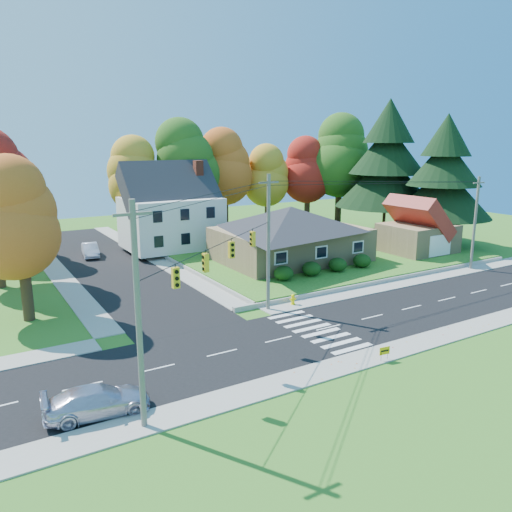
% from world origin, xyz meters
% --- Properties ---
extents(ground, '(120.00, 120.00, 0.00)m').
position_xyz_m(ground, '(0.00, 0.00, 0.00)').
color(ground, '#3D7923').
extents(road_main, '(90.00, 8.00, 0.02)m').
position_xyz_m(road_main, '(0.00, 0.00, 0.01)').
color(road_main, black).
rests_on(road_main, ground).
extents(road_cross, '(8.00, 44.00, 0.02)m').
position_xyz_m(road_cross, '(-8.00, 26.00, 0.01)').
color(road_cross, black).
rests_on(road_cross, ground).
extents(sidewalk_north, '(90.00, 2.00, 0.08)m').
position_xyz_m(sidewalk_north, '(0.00, 5.00, 0.04)').
color(sidewalk_north, '#9C9A90').
rests_on(sidewalk_north, ground).
extents(sidewalk_south, '(90.00, 2.00, 0.08)m').
position_xyz_m(sidewalk_south, '(0.00, -5.00, 0.04)').
color(sidewalk_south, '#9C9A90').
rests_on(sidewalk_south, ground).
extents(lawn, '(30.00, 30.00, 0.50)m').
position_xyz_m(lawn, '(13.00, 21.00, 0.25)').
color(lawn, '#3D7923').
rests_on(lawn, ground).
extents(ranch_house, '(14.60, 10.60, 5.40)m').
position_xyz_m(ranch_house, '(8.00, 16.00, 3.27)').
color(ranch_house, tan).
rests_on(ranch_house, lawn).
extents(colonial_house, '(10.40, 8.40, 9.60)m').
position_xyz_m(colonial_house, '(0.04, 28.00, 4.58)').
color(colonial_house, silver).
rests_on(colonial_house, lawn).
extents(garage, '(7.30, 6.30, 4.60)m').
position_xyz_m(garage, '(22.00, 11.99, 2.84)').
color(garage, tan).
rests_on(garage, lawn).
extents(hedge_row, '(10.70, 1.70, 1.27)m').
position_xyz_m(hedge_row, '(7.50, 9.80, 1.14)').
color(hedge_row, '#163A10').
rests_on(hedge_row, lawn).
extents(traffic_infrastructure, '(38.10, 10.66, 10.00)m').
position_xyz_m(traffic_infrastructure, '(-0.15, 1.35, 5.15)').
color(traffic_infrastructure, '#666059').
rests_on(traffic_infrastructure, ground).
extents(tree_lot_0, '(6.72, 6.72, 12.51)m').
position_xyz_m(tree_lot_0, '(-2.00, 34.00, 8.31)').
color(tree_lot_0, '#3F2A19').
rests_on(tree_lot_0, lawn).
extents(tree_lot_1, '(7.84, 7.84, 14.60)m').
position_xyz_m(tree_lot_1, '(4.00, 33.00, 9.61)').
color(tree_lot_1, '#3F2A19').
rests_on(tree_lot_1, lawn).
extents(tree_lot_2, '(7.28, 7.28, 13.56)m').
position_xyz_m(tree_lot_2, '(10.00, 34.00, 8.96)').
color(tree_lot_2, '#3F2A19').
rests_on(tree_lot_2, lawn).
extents(tree_lot_3, '(6.16, 6.16, 11.47)m').
position_xyz_m(tree_lot_3, '(16.00, 33.00, 7.65)').
color(tree_lot_3, '#3F2A19').
rests_on(tree_lot_3, lawn).
extents(tree_lot_4, '(6.72, 6.72, 12.51)m').
position_xyz_m(tree_lot_4, '(22.00, 32.00, 8.31)').
color(tree_lot_4, '#3F2A19').
rests_on(tree_lot_4, lawn).
extents(tree_lot_5, '(8.40, 8.40, 15.64)m').
position_xyz_m(tree_lot_5, '(26.00, 30.00, 10.27)').
color(tree_lot_5, '#3F2A19').
rests_on(tree_lot_5, lawn).
extents(conifer_east_a, '(12.80, 12.80, 16.96)m').
position_xyz_m(conifer_east_a, '(27.00, 22.00, 9.39)').
color(conifer_east_a, '#3F2A19').
rests_on(conifer_east_a, lawn).
extents(conifer_east_b, '(11.20, 11.20, 14.84)m').
position_xyz_m(conifer_east_b, '(28.00, 14.00, 8.28)').
color(conifer_east_b, '#3F2A19').
rests_on(conifer_east_b, lawn).
extents(tree_west_0, '(6.16, 6.16, 11.47)m').
position_xyz_m(tree_west_0, '(-17.00, 12.00, 7.15)').
color(tree_west_0, '#3F2A19').
rests_on(tree_west_0, ground).
extents(silver_sedan, '(4.90, 2.38, 1.37)m').
position_xyz_m(silver_sedan, '(-15.99, -3.16, 0.71)').
color(silver_sedan, silver).
rests_on(silver_sedan, road_main).
extents(white_car, '(2.10, 4.56, 1.45)m').
position_xyz_m(white_car, '(-8.64, 29.88, 0.74)').
color(white_car, silver).
rests_on(white_car, road_cross).
extents(fire_hydrant, '(0.50, 0.39, 0.88)m').
position_xyz_m(fire_hydrant, '(0.69, 5.11, 0.42)').
color(fire_hydrant, '#FFE000').
rests_on(fire_hydrant, ground).
extents(yard_sign, '(0.68, 0.13, 0.86)m').
position_xyz_m(yard_sign, '(-0.59, -5.72, 0.61)').
color(yard_sign, black).
rests_on(yard_sign, ground).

